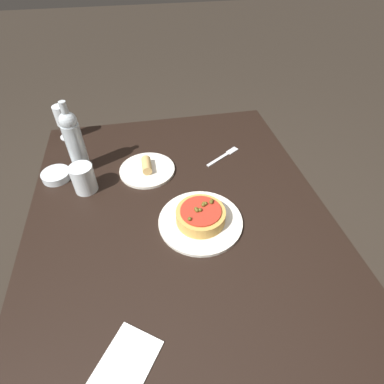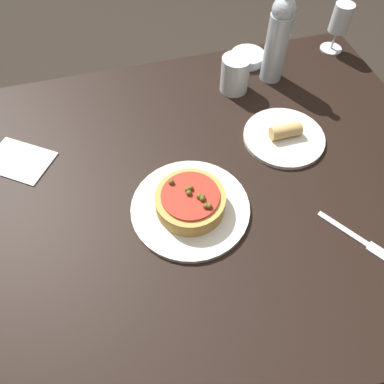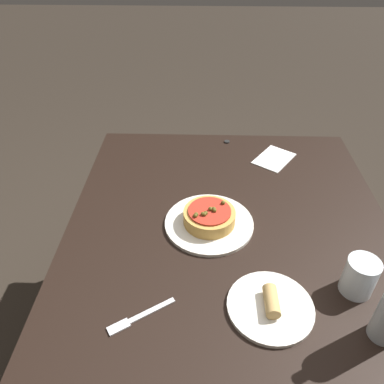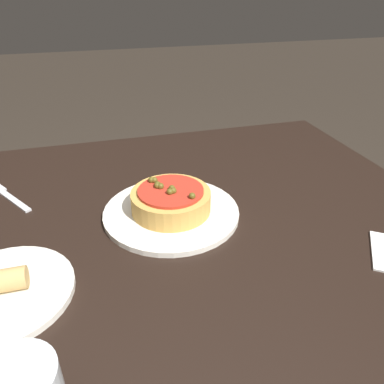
{
  "view_description": "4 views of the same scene",
  "coord_description": "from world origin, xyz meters",
  "px_view_note": "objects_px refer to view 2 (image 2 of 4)",
  "views": [
    {
      "loc": [
        -0.73,
        0.09,
        1.55
      ],
      "look_at": [
        -0.02,
        -0.04,
        0.86
      ],
      "focal_mm": 28.0,
      "sensor_mm": 36.0,
      "label": 1
    },
    {
      "loc": [
        -0.19,
        -0.55,
        1.53
      ],
      "look_at": [
        -0.05,
        -0.06,
        0.81
      ],
      "focal_mm": 35.0,
      "sensor_mm": 36.0,
      "label": 2
    },
    {
      "loc": [
        0.85,
        -0.09,
        1.6
      ],
      "look_at": [
        -0.1,
        -0.12,
        0.85
      ],
      "focal_mm": 35.0,
      "sensor_mm": 36.0,
      "label": 3
    },
    {
      "loc": [
        0.08,
        0.6,
        1.2
      ],
      "look_at": [
        -0.1,
        -0.05,
        0.81
      ],
      "focal_mm": 35.0,
      "sensor_mm": 36.0,
      "label": 4
    }
  ],
  "objects_px": {
    "water_cup": "(235,74)",
    "side_bowl": "(248,57)",
    "dining_table": "(206,201)",
    "fork": "(358,239)",
    "wine_glass": "(340,20)",
    "side_plate": "(284,136)",
    "pizza": "(190,201)",
    "dinner_plate": "(190,208)",
    "wine_bottle": "(278,38)"
  },
  "relations": [
    {
      "from": "fork",
      "to": "side_plate",
      "type": "height_order",
      "value": "side_plate"
    },
    {
      "from": "wine_glass",
      "to": "side_plate",
      "type": "height_order",
      "value": "wine_glass"
    },
    {
      "from": "fork",
      "to": "wine_glass",
      "type": "bearing_deg",
      "value": 124.6
    },
    {
      "from": "fork",
      "to": "pizza",
      "type": "bearing_deg",
      "value": -150.22
    },
    {
      "from": "wine_glass",
      "to": "water_cup",
      "type": "distance_m",
      "value": 0.42
    },
    {
      "from": "side_bowl",
      "to": "fork",
      "type": "relative_size",
      "value": 0.67
    },
    {
      "from": "dining_table",
      "to": "side_plate",
      "type": "distance_m",
      "value": 0.29
    },
    {
      "from": "water_cup",
      "to": "side_bowl",
      "type": "xyz_separation_m",
      "value": [
        0.09,
        0.12,
        -0.04
      ]
    },
    {
      "from": "pizza",
      "to": "side_bowl",
      "type": "xyz_separation_m",
      "value": [
        0.34,
        0.52,
        -0.02
      ]
    },
    {
      "from": "pizza",
      "to": "water_cup",
      "type": "height_order",
      "value": "water_cup"
    },
    {
      "from": "water_cup",
      "to": "side_plate",
      "type": "xyz_separation_m",
      "value": [
        0.07,
        -0.24,
        -0.05
      ]
    },
    {
      "from": "fork",
      "to": "water_cup",
      "type": "bearing_deg",
      "value": 157.63
    },
    {
      "from": "dining_table",
      "to": "wine_bottle",
      "type": "bearing_deg",
      "value": 47.98
    },
    {
      "from": "fork",
      "to": "side_plate",
      "type": "bearing_deg",
      "value": 153.89
    },
    {
      "from": "dining_table",
      "to": "water_cup",
      "type": "distance_m",
      "value": 0.41
    },
    {
      "from": "dinner_plate",
      "to": "wine_bottle",
      "type": "distance_m",
      "value": 0.59
    },
    {
      "from": "dinner_plate",
      "to": "pizza",
      "type": "distance_m",
      "value": 0.03
    },
    {
      "from": "dinner_plate",
      "to": "pizza",
      "type": "bearing_deg",
      "value": -34.18
    },
    {
      "from": "pizza",
      "to": "water_cup",
      "type": "bearing_deg",
      "value": 58.0
    },
    {
      "from": "water_cup",
      "to": "side_bowl",
      "type": "relative_size",
      "value": 0.98
    },
    {
      "from": "wine_glass",
      "to": "dining_table",
      "type": "bearing_deg",
      "value": -142.82
    },
    {
      "from": "dinner_plate",
      "to": "wine_bottle",
      "type": "xyz_separation_m",
      "value": [
        0.39,
        0.42,
        0.13
      ]
    },
    {
      "from": "dining_table",
      "to": "dinner_plate",
      "type": "bearing_deg",
      "value": -133.34
    },
    {
      "from": "pizza",
      "to": "side_plate",
      "type": "distance_m",
      "value": 0.36
    },
    {
      "from": "wine_bottle",
      "to": "side_bowl",
      "type": "xyz_separation_m",
      "value": [
        -0.04,
        0.1,
        -0.12
      ]
    },
    {
      "from": "dinner_plate",
      "to": "water_cup",
      "type": "distance_m",
      "value": 0.47
    },
    {
      "from": "side_bowl",
      "to": "side_plate",
      "type": "height_order",
      "value": "side_plate"
    },
    {
      "from": "dining_table",
      "to": "pizza",
      "type": "distance_m",
      "value": 0.15
    },
    {
      "from": "wine_glass",
      "to": "fork",
      "type": "distance_m",
      "value": 0.76
    },
    {
      "from": "wine_glass",
      "to": "side_plate",
      "type": "bearing_deg",
      "value": -133.23
    },
    {
      "from": "dining_table",
      "to": "fork",
      "type": "relative_size",
      "value": 7.89
    },
    {
      "from": "water_cup",
      "to": "wine_bottle",
      "type": "bearing_deg",
      "value": 10.12
    },
    {
      "from": "pizza",
      "to": "wine_bottle",
      "type": "height_order",
      "value": "wine_bottle"
    },
    {
      "from": "pizza",
      "to": "side_bowl",
      "type": "relative_size",
      "value": 1.5
    },
    {
      "from": "pizza",
      "to": "fork",
      "type": "distance_m",
      "value": 0.4
    },
    {
      "from": "dinner_plate",
      "to": "pizza",
      "type": "relative_size",
      "value": 1.72
    },
    {
      "from": "pizza",
      "to": "side_plate",
      "type": "bearing_deg",
      "value": 26.62
    },
    {
      "from": "dinner_plate",
      "to": "side_plate",
      "type": "relative_size",
      "value": 1.28
    },
    {
      "from": "water_cup",
      "to": "dining_table",
      "type": "bearing_deg",
      "value": -119.38
    },
    {
      "from": "wine_bottle",
      "to": "fork",
      "type": "xyz_separation_m",
      "value": [
        -0.03,
        -0.61,
        -0.14
      ]
    },
    {
      "from": "dining_table",
      "to": "side_plate",
      "type": "height_order",
      "value": "side_plate"
    },
    {
      "from": "dining_table",
      "to": "water_cup",
      "type": "relative_size",
      "value": 11.95
    },
    {
      "from": "dining_table",
      "to": "side_bowl",
      "type": "relative_size",
      "value": 11.74
    },
    {
      "from": "dinner_plate",
      "to": "fork",
      "type": "height_order",
      "value": "dinner_plate"
    },
    {
      "from": "pizza",
      "to": "wine_bottle",
      "type": "relative_size",
      "value": 0.56
    },
    {
      "from": "dinner_plate",
      "to": "side_bowl",
      "type": "xyz_separation_m",
      "value": [
        0.34,
        0.52,
        0.01
      ]
    },
    {
      "from": "side_bowl",
      "to": "water_cup",
      "type": "bearing_deg",
      "value": -126.72
    },
    {
      "from": "wine_glass",
      "to": "side_bowl",
      "type": "bearing_deg",
      "value": 177.45
    },
    {
      "from": "dining_table",
      "to": "dinner_plate",
      "type": "relative_size",
      "value": 4.54
    },
    {
      "from": "wine_glass",
      "to": "side_plate",
      "type": "xyz_separation_m",
      "value": [
        -0.33,
        -0.35,
        -0.1
      ]
    }
  ]
}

